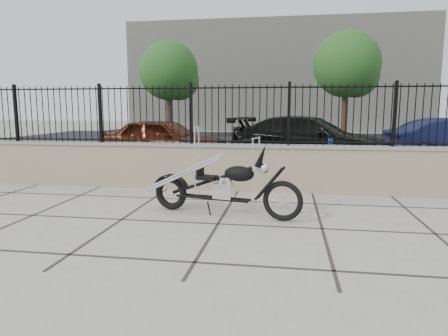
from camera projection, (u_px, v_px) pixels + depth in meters
name	position (u px, v px, depth m)	size (l,w,h in m)	color
ground_plane	(218.00, 224.00, 5.88)	(90.00, 90.00, 0.00)	#99968E
parking_lot	(266.00, 146.00, 18.09)	(30.00, 30.00, 0.00)	black
retaining_wall	(239.00, 167.00, 8.25)	(14.00, 0.36, 0.96)	gray
iron_fence	(239.00, 115.00, 8.09)	(14.00, 0.08, 1.20)	black
background_building	(276.00, 78.00, 31.16)	(22.00, 6.00, 8.00)	beige
chopper_motorcycle	(221.00, 171.00, 6.29)	(2.38, 0.42, 1.43)	black
car_red	(164.00, 140.00, 12.61)	(1.64, 4.08, 1.39)	#3F1409
car_black	(310.00, 140.00, 12.38)	(2.02, 4.97, 1.44)	black
bollard_a	(191.00, 157.00, 10.09)	(0.11, 0.11, 0.92)	blue
bollard_b	(330.00, 156.00, 10.39)	(0.11, 0.11, 0.92)	#0B17A7
tree_left	(169.00, 68.00, 22.61)	(3.34, 3.34, 5.63)	#382619
tree_right	(347.00, 61.00, 21.16)	(3.52, 3.52, 5.95)	#382619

